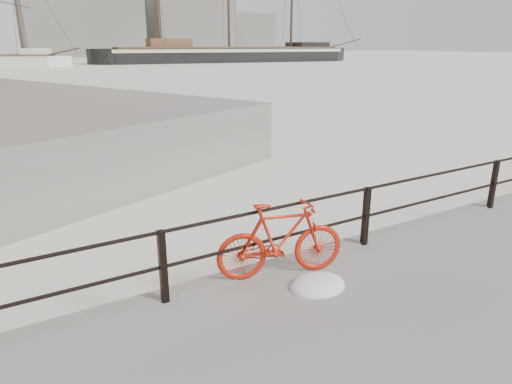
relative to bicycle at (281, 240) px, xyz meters
name	(u,v)px	position (x,y,z in m)	size (l,w,h in m)	color
ground	(480,221)	(5.31, 0.33, -0.91)	(400.00, 400.00, 0.00)	white
guardrail	(493,184)	(5.31, 0.18, -0.06)	(28.00, 0.10, 1.00)	black
bicycle	(281,240)	(0.00, 0.00, 0.00)	(1.86, 0.28, 1.12)	red
barque_black	(230,62)	(42.20, 81.76, -0.91)	(62.32, 20.40, 35.10)	black
industrial_west	(82,24)	(25.31, 140.33, 8.09)	(32.00, 18.00, 18.00)	gray
industrial_mid	(188,17)	(60.31, 145.33, 11.09)	(26.00, 20.00, 24.00)	gray
industrial_east	(241,34)	(83.31, 150.33, 6.09)	(20.00, 16.00, 14.00)	gray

